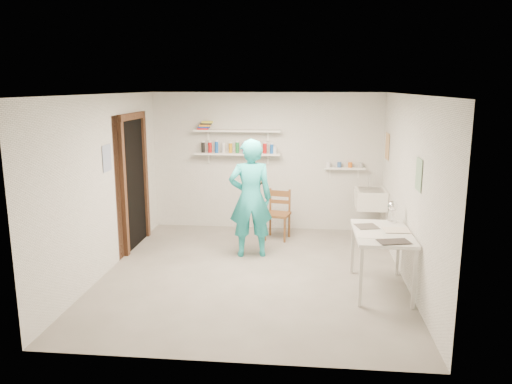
# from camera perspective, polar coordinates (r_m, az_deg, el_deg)

# --- Properties ---
(floor) EXTENTS (4.00, 4.50, 0.02)m
(floor) POSITION_cam_1_polar(r_m,az_deg,el_deg) (6.90, -0.34, -9.34)
(floor) COLOR slate
(floor) RESTS_ON ground
(ceiling) EXTENTS (4.00, 4.50, 0.02)m
(ceiling) POSITION_cam_1_polar(r_m,az_deg,el_deg) (6.42, -0.37, 11.20)
(ceiling) COLOR silver
(ceiling) RESTS_ON wall_back
(wall_back) EXTENTS (4.00, 0.02, 2.40)m
(wall_back) POSITION_cam_1_polar(r_m,az_deg,el_deg) (8.77, 1.22, 3.48)
(wall_back) COLOR silver
(wall_back) RESTS_ON ground
(wall_front) EXTENTS (4.00, 0.02, 2.40)m
(wall_front) POSITION_cam_1_polar(r_m,az_deg,el_deg) (4.38, -3.51, -5.31)
(wall_front) COLOR silver
(wall_front) RESTS_ON ground
(wall_left) EXTENTS (0.02, 4.50, 2.40)m
(wall_left) POSITION_cam_1_polar(r_m,az_deg,el_deg) (7.05, -16.82, 0.86)
(wall_left) COLOR silver
(wall_left) RESTS_ON ground
(wall_right) EXTENTS (0.02, 4.50, 2.40)m
(wall_right) POSITION_cam_1_polar(r_m,az_deg,el_deg) (6.65, 17.14, 0.19)
(wall_right) COLOR silver
(wall_right) RESTS_ON ground
(doorway_recess) EXTENTS (0.02, 0.90, 2.00)m
(doorway_recess) POSITION_cam_1_polar(r_m,az_deg,el_deg) (8.04, -13.77, 0.91)
(doorway_recess) COLOR black
(doorway_recess) RESTS_ON wall_left
(corridor_box) EXTENTS (1.40, 1.50, 2.10)m
(corridor_box) POSITION_cam_1_polar(r_m,az_deg,el_deg) (8.30, -18.42, 1.32)
(corridor_box) COLOR brown
(corridor_box) RESTS_ON ground
(door_lintel) EXTENTS (0.06, 1.05, 0.10)m
(door_lintel) POSITION_cam_1_polar(r_m,az_deg,el_deg) (7.91, -14.02, 8.39)
(door_lintel) COLOR brown
(door_lintel) RESTS_ON wall_left
(door_jamb_near) EXTENTS (0.06, 0.10, 2.00)m
(door_jamb_near) POSITION_cam_1_polar(r_m,az_deg,el_deg) (7.58, -14.87, 0.18)
(door_jamb_near) COLOR brown
(door_jamb_near) RESTS_ON ground
(door_jamb_far) EXTENTS (0.06, 0.10, 2.00)m
(door_jamb_far) POSITION_cam_1_polar(r_m,az_deg,el_deg) (8.50, -12.54, 1.56)
(door_jamb_far) COLOR brown
(door_jamb_far) RESTS_ON ground
(shelf_lower) EXTENTS (1.50, 0.22, 0.03)m
(shelf_lower) POSITION_cam_1_polar(r_m,az_deg,el_deg) (8.67, -2.15, 4.38)
(shelf_lower) COLOR white
(shelf_lower) RESTS_ON wall_back
(shelf_upper) EXTENTS (1.50, 0.22, 0.03)m
(shelf_upper) POSITION_cam_1_polar(r_m,az_deg,el_deg) (8.63, -2.17, 7.02)
(shelf_upper) COLOR white
(shelf_upper) RESTS_ON wall_back
(ledge_shelf) EXTENTS (0.70, 0.14, 0.03)m
(ledge_shelf) POSITION_cam_1_polar(r_m,az_deg,el_deg) (8.69, 10.09, 2.69)
(ledge_shelf) COLOR white
(ledge_shelf) RESTS_ON wall_back
(poster_left) EXTENTS (0.01, 0.28, 0.36)m
(poster_left) POSITION_cam_1_polar(r_m,az_deg,el_deg) (7.03, -16.67, 3.73)
(poster_left) COLOR #334C7F
(poster_left) RESTS_ON wall_left
(poster_right_a) EXTENTS (0.01, 0.34, 0.42)m
(poster_right_a) POSITION_cam_1_polar(r_m,az_deg,el_deg) (8.34, 14.77, 5.07)
(poster_right_a) COLOR #995933
(poster_right_a) RESTS_ON wall_right
(poster_right_b) EXTENTS (0.01, 0.30, 0.38)m
(poster_right_b) POSITION_cam_1_polar(r_m,az_deg,el_deg) (6.06, 18.10, 1.90)
(poster_right_b) COLOR #3F724C
(poster_right_b) RESTS_ON wall_right
(belfast_sink) EXTENTS (0.48, 0.60, 0.30)m
(belfast_sink) POSITION_cam_1_polar(r_m,az_deg,el_deg) (8.35, 12.95, -0.75)
(belfast_sink) COLOR white
(belfast_sink) RESTS_ON wall_right
(man) EXTENTS (0.71, 0.54, 1.76)m
(man) POSITION_cam_1_polar(r_m,az_deg,el_deg) (7.35, -0.63, -0.73)
(man) COLOR #24AFB4
(man) RESTS_ON ground
(wall_clock) EXTENTS (0.32, 0.09, 0.32)m
(wall_clock) POSITION_cam_1_polar(r_m,az_deg,el_deg) (7.49, -0.13, 1.82)
(wall_clock) COLOR #C7B088
(wall_clock) RESTS_ON man
(wooden_chair) EXTENTS (0.46, 0.44, 0.84)m
(wooden_chair) POSITION_cam_1_polar(r_m,az_deg,el_deg) (8.27, 2.46, -2.57)
(wooden_chair) COLOR brown
(wooden_chair) RESTS_ON ground
(work_table) EXTENTS (0.68, 1.13, 0.76)m
(work_table) POSITION_cam_1_polar(r_m,az_deg,el_deg) (6.44, 14.09, -7.64)
(work_table) COLOR silver
(work_table) RESTS_ON ground
(desk_lamp) EXTENTS (0.14, 0.14, 0.14)m
(desk_lamp) POSITION_cam_1_polar(r_m,az_deg,el_deg) (6.73, 15.38, -1.54)
(desk_lamp) COLOR silver
(desk_lamp) RESTS_ON work_table
(spray_cans) EXTENTS (1.34, 0.06, 0.17)m
(spray_cans) POSITION_cam_1_polar(r_m,az_deg,el_deg) (8.66, -2.15, 5.04)
(spray_cans) COLOR black
(spray_cans) RESTS_ON shelf_lower
(book_stack) EXTENTS (0.26, 0.14, 0.14)m
(book_stack) POSITION_cam_1_polar(r_m,az_deg,el_deg) (8.72, -5.85, 7.57)
(book_stack) COLOR red
(book_stack) RESTS_ON shelf_upper
(ledge_pots) EXTENTS (0.48, 0.07, 0.09)m
(ledge_pots) POSITION_cam_1_polar(r_m,az_deg,el_deg) (8.68, 10.10, 3.08)
(ledge_pots) COLOR silver
(ledge_pots) RESTS_ON ledge_shelf
(papers) EXTENTS (0.30, 0.22, 0.02)m
(papers) POSITION_cam_1_polar(r_m,az_deg,el_deg) (6.32, 14.27, -4.34)
(papers) COLOR silver
(papers) RESTS_ON work_table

